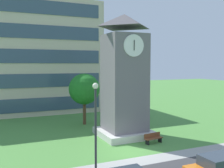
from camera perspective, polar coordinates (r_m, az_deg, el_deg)
name	(u,v)px	position (r m, az deg, el deg)	size (l,w,h in m)	color
ground_plane	(130,152)	(21.42, 3.93, -14.63)	(160.00, 160.00, 0.00)	#4C893D
kerb_strip	(143,161)	(19.78, 6.73, -16.28)	(120.00, 1.60, 0.01)	#9E9E99
office_building	(22,57)	(42.05, -19.01, 5.51)	(21.58, 13.03, 16.00)	beige
clock_tower	(124,82)	(25.08, 2.72, 0.45)	(4.83, 4.83, 11.67)	slate
park_bench	(153,138)	(23.79, 8.98, -11.57)	(1.85, 0.72, 0.88)	brown
street_lamp	(96,120)	(15.64, -3.60, -7.92)	(0.36, 0.36, 5.87)	#333338
tree_streetside	(84,89)	(30.20, -6.07, -1.12)	(3.58, 3.58, 5.91)	#513823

